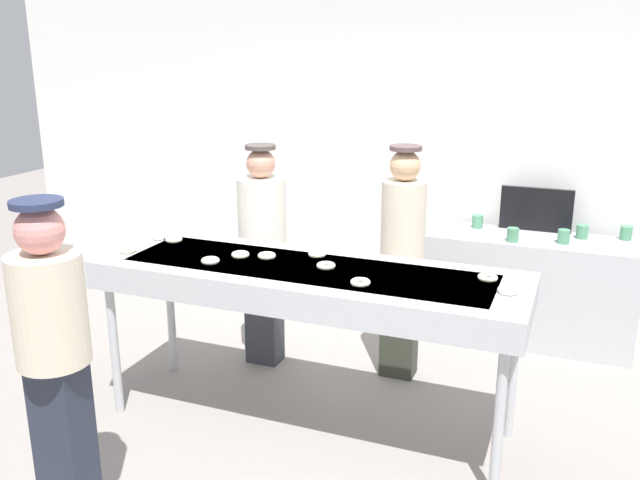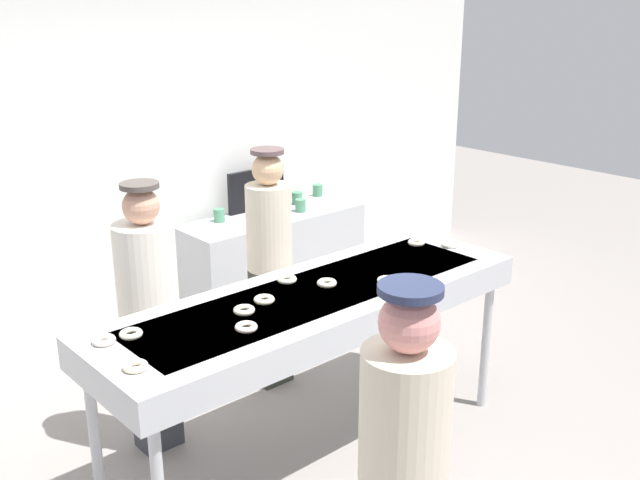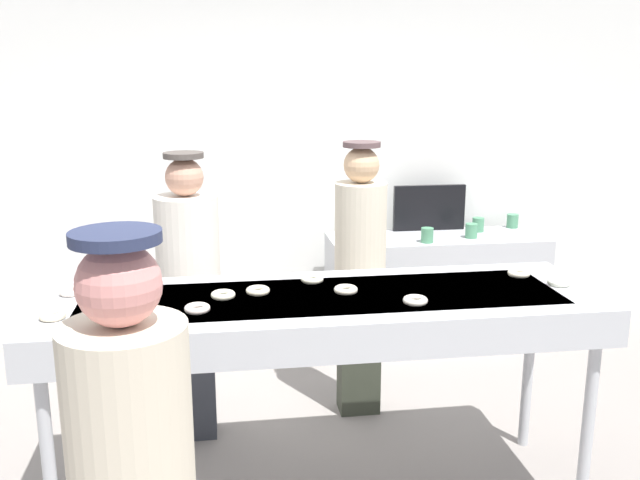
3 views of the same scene
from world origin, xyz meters
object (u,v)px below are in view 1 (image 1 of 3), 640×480
sugar_donut_7 (360,282)px  paper_cup_0 (564,237)px  customer_waiting (54,353)px  paper_cup_1 (513,235)px  fryer_conveyor (307,281)px  worker_baker (263,243)px  worker_assistant (402,254)px  sugar_donut_9 (159,237)px  sugar_donut_0 (267,256)px  sugar_donut_6 (174,239)px  paper_cup_4 (582,232)px  paper_cup_2 (477,221)px  sugar_donut_1 (240,255)px  sugar_donut_2 (326,266)px  sugar_donut_3 (317,254)px  menu_display (536,209)px  paper_cup_3 (626,233)px  sugar_donut_10 (508,290)px  prep_counter (527,289)px  sugar_donut_4 (128,250)px  sugar_donut_8 (488,277)px  sugar_donut_5 (210,261)px

sugar_donut_7 → paper_cup_0: (0.97, 1.91, -0.15)m
customer_waiting → paper_cup_1: customer_waiting is taller
paper_cup_1 → fryer_conveyor: bearing=-121.3°
worker_baker → worker_assistant: (0.99, 0.16, -0.01)m
sugar_donut_9 → paper_cup_1: (2.15, 1.46, -0.15)m
sugar_donut_0 → sugar_donut_7: (0.68, -0.24, 0.00)m
sugar_donut_6 → paper_cup_4: bearing=35.2°
sugar_donut_7 → paper_cup_2: 2.15m
sugar_donut_1 → sugar_donut_2: (0.56, -0.01, 0.00)m
sugar_donut_3 → menu_display: size_ratio=0.20×
sugar_donut_2 → fryer_conveyor: bearing=-168.2°
worker_baker → paper_cup_0: 2.25m
sugar_donut_2 → worker_baker: (-0.75, 0.68, -0.13)m
sugar_donut_0 → paper_cup_3: sugar_donut_0 is taller
sugar_donut_7 → paper_cup_3: (1.41, 2.19, -0.15)m
paper_cup_3 → paper_cup_2: bearing=-176.5°
paper_cup_4 → menu_display: (-0.36, 0.10, 0.12)m
sugar_donut_0 → sugar_donut_9: size_ratio=1.00×
sugar_donut_3 → sugar_donut_10: size_ratio=1.00×
paper_cup_0 → paper_cup_1: 0.37m
worker_assistant → prep_counter: worker_assistant is taller
sugar_donut_4 → sugar_donut_8: 2.20m
fryer_conveyor → paper_cup_0: fryer_conveyor is taller
sugar_donut_10 → paper_cup_2: sugar_donut_10 is taller
sugar_donut_6 → paper_cup_1: sugar_donut_6 is taller
sugar_donut_4 → customer_waiting: (0.45, -1.16, -0.11)m
paper_cup_2 → worker_assistant: bearing=-107.2°
sugar_donut_7 → paper_cup_1: size_ratio=1.05×
paper_cup_1 → menu_display: menu_display is taller
sugar_donut_10 → menu_display: 2.04m
paper_cup_1 → worker_assistant: bearing=-129.4°
prep_counter → paper_cup_4: paper_cup_4 is taller
sugar_donut_7 → sugar_donut_10: 0.78m
sugar_donut_4 → sugar_donut_5: same height
sugar_donut_1 → sugar_donut_2: bearing=-0.5°
sugar_donut_4 → paper_cup_3: bearing=36.1°
customer_waiting → paper_cup_1: (1.71, 2.95, -0.04)m
fryer_conveyor → sugar_donut_8: bearing=9.0°
sugar_donut_8 → prep_counter: bearing=86.2°
fryer_conveyor → sugar_donut_4: size_ratio=23.21×
sugar_donut_0 → sugar_donut_8: same height
sugar_donut_9 → worker_baker: worker_baker is taller
paper_cup_1 → paper_cup_4: 0.56m
sugar_donut_1 → worker_assistant: (0.80, 0.83, -0.14)m
sugar_donut_9 → paper_cup_0: size_ratio=1.05×
sugar_donut_9 → menu_display: size_ratio=0.20×
sugar_donut_7 → paper_cup_0: size_ratio=1.05×
paper_cup_3 → paper_cup_1: bearing=-155.2°
sugar_donut_8 → paper_cup_2: 1.82m
sugar_donut_9 → sugar_donut_10: 2.30m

